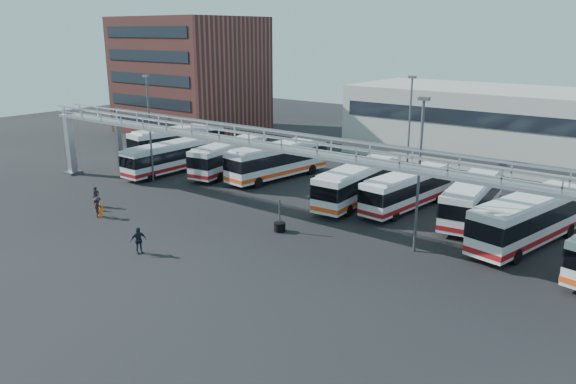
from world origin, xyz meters
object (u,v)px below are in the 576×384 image
Objects in this scene: light_pole_left at (149,123)px; bus_0 at (178,141)px; bus_7 at (472,198)px; tire_stack at (280,226)px; bus_6 at (407,189)px; light_pole_back at (409,125)px; light_pole_mid at (419,168)px; bus_5 at (357,183)px; bus_3 at (277,160)px; cone_right at (100,206)px; bus_2 at (229,156)px; pedestrian_a at (96,197)px; cone_left at (100,213)px; pedestrian_d at (138,240)px; bus_8 at (529,218)px; bus_1 at (169,156)px; pedestrian_c at (98,207)px.

bus_0 is at bearing 125.66° from light_pole_left.
tire_stack is (-10.14, -11.05, -1.37)m from bus_7.
light_pole_back is at bearing 121.96° from bus_6.
light_pole_mid is 0.92× the size of bus_5.
bus_3 reaches higher than cone_right.
light_pole_mid is at bearing 14.79° from tire_stack.
light_pole_left reaches higher than bus_7.
bus_3 reaches higher than bus_2.
pedestrian_a is (2.69, -8.14, -4.87)m from light_pole_left.
light_pole_left reaches higher than bus_3.
light_pole_back reaches higher than pedestrian_a.
light_pole_back is 0.87× the size of bus_0.
light_pole_back is at bearing 57.72° from cone_left.
pedestrian_a is 0.70× the size of tire_stack.
pedestrian_d is (11.12, -4.33, 0.04)m from pedestrian_a.
light_pole_left is 34.15m from bus_8.
bus_3 is 24.98m from bus_8.
light_pole_left is 12.71m from bus_3.
light_pole_back is 0.92× the size of bus_2.
bus_7 is (19.79, -0.71, -0.16)m from bus_3.
light_pole_left is 24.78m from bus_6.
light_pole_back is at bearing 34.99° from light_pole_left.
bus_1 is (-29.26, 4.22, -3.96)m from light_pole_mid.
light_pole_left is 6.17× the size of pedestrian_c.
light_pole_back is at bearing 136.48° from bus_7.
light_pole_left is 0.98× the size of bus_6.
pedestrian_c is (-28.44, -14.40, -1.12)m from bus_8.
bus_8 reaches higher than bus_1.
light_pole_mid is 9.44m from bus_7.
pedestrian_d is at bearing -103.17° from light_pole_back.
pedestrian_a is at bearing -103.10° from bus_3.
bus_0 is 1.06× the size of bus_5.
bus_1 reaches higher than tire_stack.
bus_2 is (3.58, 7.01, -3.91)m from light_pole_left.
light_pole_left is 0.87× the size of bus_3.
pedestrian_c is 2.19× the size of cone_right.
light_pole_back is 28.32m from cone_left.
light_pole_back is 16.90m from bus_8.
light_pole_back is at bearing 85.19° from tire_stack.
bus_7 is at bearing 7.12° from bus_5.
light_pole_back reaches higher than pedestrian_c.
bus_2 is 6.71× the size of pedestrian_c.
bus_5 is at bearing 16.89° from light_pole_left.
bus_8 is at bearing 8.01° from light_pole_left.
light_pole_mid is 16.14× the size of cone_left.
tire_stack is (19.78, -6.72, -1.35)m from bus_1.
light_pole_left reaches higher than cone_right.
cone_left is at bearing -28.43° from pedestrian_c.
bus_5 reaches higher than bus_2.
bus_3 is (-19.12, 9.26, -3.79)m from light_pole_mid.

